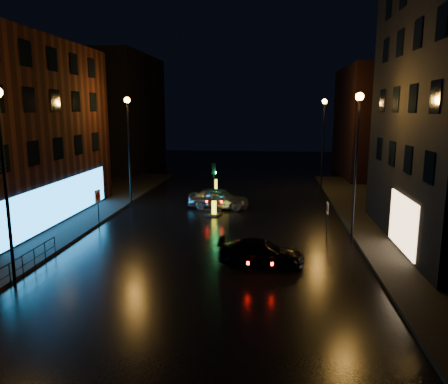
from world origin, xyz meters
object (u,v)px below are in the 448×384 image
Objects in this scene: silver_hatchback at (219,198)px; dark_sedan at (261,253)px; traffic_signal at (214,201)px; road_sign_right at (327,211)px; road_sign_left at (98,199)px; bollard_near at (214,212)px; bollard_far at (216,189)px.

silver_hatchback reaches higher than dark_sedan.
road_sign_right is at bearing -42.56° from traffic_signal.
road_sign_left is at bearing -5.04° from road_sign_right.
traffic_signal is 2.52× the size of bollard_near.
bollard_near is 0.57× the size of road_sign_left.
traffic_signal is 1.44× the size of road_sign_left.
dark_sedan is 10.34m from bollard_near.
traffic_signal is 0.58m from silver_hatchback.
traffic_signal reaches higher than bollard_far.
road_sign_right reaches higher than silver_hatchback.
bollard_far is at bearing 74.28° from road_sign_left.
road_sign_left is 14.41m from road_sign_right.
bollard_far is 14.24m from road_sign_left.
dark_sedan is 19.34m from bollard_far.
dark_sedan is (3.92, -12.30, 0.11)m from traffic_signal.
bollard_near is at bearing 21.29° from dark_sedan.
bollard_far is (-1.05, 9.08, 0.02)m from bollard_near.
road_sign_left is at bearing -119.44° from bollard_far.
silver_hatchback is 1.91× the size of road_sign_left.
traffic_signal is 0.82× the size of dark_sedan.
road_sign_right is (7.29, -6.75, 0.78)m from silver_hatchback.
traffic_signal reaches higher than dark_sedan.
dark_sedan is 6.52m from road_sign_right.
traffic_signal reaches higher than bollard_near.
traffic_signal is 1.66× the size of road_sign_right.
bollard_near is (-0.06, -2.28, -0.55)m from silver_hatchback.
traffic_signal is at bearing -44.72° from road_sign_right.
road_sign_right is at bearing -34.77° from dark_sedan.
bollard_far is at bearing 96.23° from traffic_signal.
bollard_near is at bearing -87.79° from bollard_far.
silver_hatchback is 12.49m from dark_sedan.
dark_sedan is at bearing -80.56° from bollard_far.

